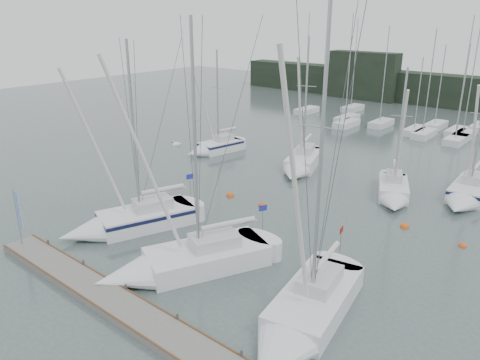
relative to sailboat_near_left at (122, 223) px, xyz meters
name	(u,v)px	position (x,y,z in m)	size (l,w,h in m)	color
ground	(206,277)	(8.63, -0.64, -0.61)	(160.00, 160.00, 0.00)	#475654
dock	(136,315)	(8.63, -5.64, -0.41)	(24.00, 2.00, 0.40)	#62625D
far_building_left	(363,76)	(-11.37, 59.36, 3.39)	(12.00, 3.00, 8.00)	black
sailboat_near_left	(122,223)	(0.00, 0.00, 0.00)	(6.00, 9.68, 13.79)	silver
sailboat_near_center	(171,265)	(6.80, -1.66, -0.04)	(7.20, 10.50, 15.34)	silver
sailboat_near_right	(299,322)	(15.39, -1.35, -0.04)	(4.66, 10.26, 16.24)	silver
sailboat_mid_a	(212,148)	(-8.33, 17.94, -0.04)	(3.51, 6.92, 11.52)	silver
sailboat_mid_b	(300,165)	(2.23, 18.94, -0.01)	(5.39, 8.97, 13.13)	silver
sailboat_mid_c	(394,194)	(12.07, 17.48, -0.06)	(4.92, 7.27, 11.13)	silver
sailboat_mid_d	(466,195)	(16.65, 20.84, -0.02)	(2.98, 8.01, 11.66)	silver
buoy_a	(262,206)	(4.68, 9.77, -0.61)	(0.60, 0.60, 0.60)	#E14F14
buoy_b	(404,227)	(14.74, 13.18, -0.61)	(0.63, 0.63, 0.63)	#E14F14
buoy_c	(230,196)	(1.37, 9.76, -0.61)	(0.66, 0.66, 0.66)	#E14F14
dock_banner	(18,213)	(-2.49, -5.74, 2.01)	(0.57, 0.07, 3.75)	#A1A4A8
seagull	(176,144)	(7.67, -1.57, 7.31)	(1.00, 0.54, 0.20)	white
buoy_d	(463,246)	(18.75, 12.76, -0.61)	(0.50, 0.50, 0.50)	#E14F14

